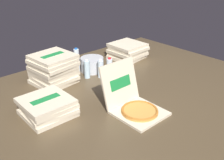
{
  "coord_description": "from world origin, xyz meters",
  "views": [
    {
      "loc": [
        -1.59,
        -1.62,
        1.25
      ],
      "look_at": [
        -0.04,
        0.1,
        0.14
      ],
      "focal_mm": 42.73,
      "sensor_mm": 36.0,
      "label": 1
    }
  ],
  "objects_px": {
    "water_bottle_1": "(77,65)",
    "water_bottle_2": "(109,67)",
    "pizza_stack_center_near": "(128,51)",
    "pizza_stack_right_far": "(53,69)",
    "pizza_stack_center_far": "(47,107)",
    "water_bottle_3": "(101,69)",
    "ice_bucket": "(92,64)",
    "water_bottle_0": "(76,57)",
    "water_bottle_4": "(87,69)",
    "open_pizza_box": "(134,103)"
  },
  "relations": [
    {
      "from": "open_pizza_box",
      "to": "pizza_stack_center_near",
      "type": "distance_m",
      "value": 1.31
    },
    {
      "from": "water_bottle_0",
      "to": "ice_bucket",
      "type": "bearing_deg",
      "value": -86.43
    },
    {
      "from": "water_bottle_0",
      "to": "water_bottle_2",
      "type": "xyz_separation_m",
      "value": [
        0.08,
        -0.52,
        0.0
      ]
    },
    {
      "from": "pizza_stack_center_near",
      "to": "ice_bucket",
      "type": "distance_m",
      "value": 0.61
    },
    {
      "from": "pizza_stack_right_far",
      "to": "water_bottle_1",
      "type": "bearing_deg",
      "value": 3.56
    },
    {
      "from": "pizza_stack_right_far",
      "to": "ice_bucket",
      "type": "xyz_separation_m",
      "value": [
        0.49,
        -0.03,
        -0.07
      ]
    },
    {
      "from": "ice_bucket",
      "to": "water_bottle_4",
      "type": "distance_m",
      "value": 0.19
    },
    {
      "from": "water_bottle_1",
      "to": "water_bottle_2",
      "type": "distance_m",
      "value": 0.37
    },
    {
      "from": "water_bottle_3",
      "to": "ice_bucket",
      "type": "bearing_deg",
      "value": 78.96
    },
    {
      "from": "pizza_stack_center_near",
      "to": "water_bottle_3",
      "type": "relative_size",
      "value": 2.08
    },
    {
      "from": "water_bottle_3",
      "to": "water_bottle_1",
      "type": "bearing_deg",
      "value": 118.03
    },
    {
      "from": "ice_bucket",
      "to": "water_bottle_0",
      "type": "height_order",
      "value": "water_bottle_0"
    },
    {
      "from": "pizza_stack_right_far",
      "to": "ice_bucket",
      "type": "height_order",
      "value": "pizza_stack_right_far"
    },
    {
      "from": "water_bottle_4",
      "to": "ice_bucket",
      "type": "bearing_deg",
      "value": 35.67
    },
    {
      "from": "ice_bucket",
      "to": "water_bottle_3",
      "type": "relative_size",
      "value": 1.26
    },
    {
      "from": "pizza_stack_right_far",
      "to": "water_bottle_4",
      "type": "xyz_separation_m",
      "value": [
        0.33,
        -0.14,
        -0.05
      ]
    },
    {
      "from": "water_bottle_0",
      "to": "water_bottle_4",
      "type": "distance_m",
      "value": 0.42
    },
    {
      "from": "water_bottle_2",
      "to": "pizza_stack_center_far",
      "type": "bearing_deg",
      "value": -164.79
    },
    {
      "from": "water_bottle_0",
      "to": "water_bottle_3",
      "type": "height_order",
      "value": "same"
    },
    {
      "from": "water_bottle_0",
      "to": "water_bottle_3",
      "type": "bearing_deg",
      "value": -92.54
    },
    {
      "from": "ice_bucket",
      "to": "water_bottle_2",
      "type": "relative_size",
      "value": 1.26
    },
    {
      "from": "pizza_stack_right_far",
      "to": "open_pizza_box",
      "type": "bearing_deg",
      "value": -77.75
    },
    {
      "from": "pizza_stack_center_near",
      "to": "water_bottle_1",
      "type": "height_order",
      "value": "water_bottle_1"
    },
    {
      "from": "pizza_stack_center_far",
      "to": "water_bottle_2",
      "type": "height_order",
      "value": "water_bottle_2"
    },
    {
      "from": "pizza_stack_center_far",
      "to": "water_bottle_3",
      "type": "relative_size",
      "value": 2.02
    },
    {
      "from": "water_bottle_1",
      "to": "water_bottle_2",
      "type": "height_order",
      "value": "same"
    },
    {
      "from": "pizza_stack_center_near",
      "to": "water_bottle_1",
      "type": "xyz_separation_m",
      "value": [
        -0.79,
        0.02,
        0.01
      ]
    },
    {
      "from": "open_pizza_box",
      "to": "ice_bucket",
      "type": "distance_m",
      "value": 0.97
    },
    {
      "from": "pizza_stack_center_near",
      "to": "water_bottle_0",
      "type": "xyz_separation_m",
      "value": [
        -0.63,
        0.26,
        0.01
      ]
    },
    {
      "from": "water_bottle_3",
      "to": "water_bottle_4",
      "type": "distance_m",
      "value": 0.15
    },
    {
      "from": "open_pizza_box",
      "to": "pizza_stack_center_far",
      "type": "height_order",
      "value": "open_pizza_box"
    },
    {
      "from": "water_bottle_1",
      "to": "water_bottle_2",
      "type": "xyz_separation_m",
      "value": [
        0.24,
        -0.28,
        0.0
      ]
    },
    {
      "from": "open_pizza_box",
      "to": "water_bottle_4",
      "type": "height_order",
      "value": "open_pizza_box"
    },
    {
      "from": "open_pizza_box",
      "to": "ice_bucket",
      "type": "bearing_deg",
      "value": 73.47
    },
    {
      "from": "pizza_stack_center_far",
      "to": "pizza_stack_right_far",
      "type": "xyz_separation_m",
      "value": [
        0.37,
        0.52,
        0.08
      ]
    },
    {
      "from": "pizza_stack_center_far",
      "to": "water_bottle_4",
      "type": "relative_size",
      "value": 2.02
    },
    {
      "from": "water_bottle_0",
      "to": "water_bottle_1",
      "type": "distance_m",
      "value": 0.28
    },
    {
      "from": "water_bottle_1",
      "to": "water_bottle_3",
      "type": "xyz_separation_m",
      "value": [
        0.14,
        -0.25,
        0.0
      ]
    },
    {
      "from": "open_pizza_box",
      "to": "water_bottle_2",
      "type": "height_order",
      "value": "open_pizza_box"
    },
    {
      "from": "open_pizza_box",
      "to": "water_bottle_1",
      "type": "xyz_separation_m",
      "value": [
        0.1,
        0.99,
        0.03
      ]
    },
    {
      "from": "water_bottle_0",
      "to": "pizza_stack_center_near",
      "type": "bearing_deg",
      "value": -22.2
    },
    {
      "from": "pizza_stack_center_far",
      "to": "ice_bucket",
      "type": "xyz_separation_m",
      "value": [
        0.86,
        0.48,
        0.0
      ]
    },
    {
      "from": "pizza_stack_center_far",
      "to": "pizza_stack_center_near",
      "type": "xyz_separation_m",
      "value": [
        1.47,
        0.51,
        0.02
      ]
    },
    {
      "from": "pizza_stack_center_near",
      "to": "pizza_stack_right_far",
      "type": "height_order",
      "value": "pizza_stack_right_far"
    },
    {
      "from": "ice_bucket",
      "to": "water_bottle_4",
      "type": "xyz_separation_m",
      "value": [
        -0.15,
        -0.11,
        0.02
      ]
    },
    {
      "from": "open_pizza_box",
      "to": "water_bottle_4",
      "type": "distance_m",
      "value": 0.83
    },
    {
      "from": "open_pizza_box",
      "to": "pizza_stack_right_far",
      "type": "bearing_deg",
      "value": 102.25
    },
    {
      "from": "water_bottle_0",
      "to": "water_bottle_2",
      "type": "bearing_deg",
      "value": -80.82
    },
    {
      "from": "water_bottle_1",
      "to": "water_bottle_4",
      "type": "distance_m",
      "value": 0.16
    },
    {
      "from": "pizza_stack_center_far",
      "to": "water_bottle_1",
      "type": "distance_m",
      "value": 0.87
    }
  ]
}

